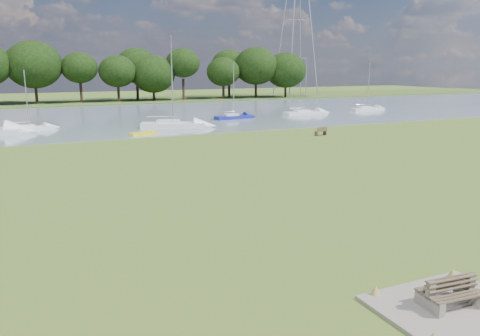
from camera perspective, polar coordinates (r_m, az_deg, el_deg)
name	(u,v)px	position (r m, az deg, el deg)	size (l,w,h in m)	color
ground	(244,192)	(26.00, 0.51, -2.95)	(220.00, 220.00, 0.00)	olive
river	(113,118)	(65.94, -15.21, 5.95)	(220.00, 40.00, 0.10)	gray
far_bank	(86,102)	(95.55, -18.25, 7.62)	(220.00, 20.00, 0.40)	#4C6626
concrete_pad	(449,307)	(15.33, 24.10, -15.18)	(4.20, 3.20, 0.10)	gray
bench_pair	(450,293)	(15.15, 24.25, -13.73)	(1.81, 1.16, 0.93)	gray
riverbank_bench	(321,131)	(47.71, 9.87, 4.44)	(1.50, 0.73, 0.89)	brown
kayak	(144,133)	(48.36, -11.68, 4.17)	(2.87, 0.67, 0.29)	yellow
tree_line	(7,67)	(90.74, -26.49, 10.95)	(117.14, 9.17, 11.10)	black
sailboat_1	(173,123)	(53.27, -8.22, 5.46)	(7.41, 4.48, 10.03)	white
sailboat_5	(305,112)	(67.76, 7.88, 6.81)	(6.31, 1.92, 7.69)	white
sailboat_6	(29,127)	(55.03, -24.36, 4.57)	(5.08, 2.61, 6.40)	white
sailboat_7	(367,108)	(75.76, 15.21, 7.08)	(5.46, 1.60, 7.97)	white
sailboat_8	(233,116)	(61.62, -0.81, 6.39)	(5.28, 2.00, 7.26)	navy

